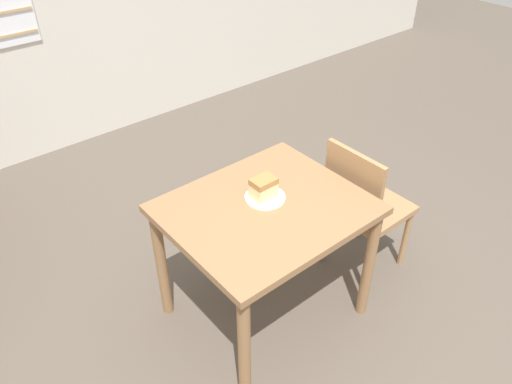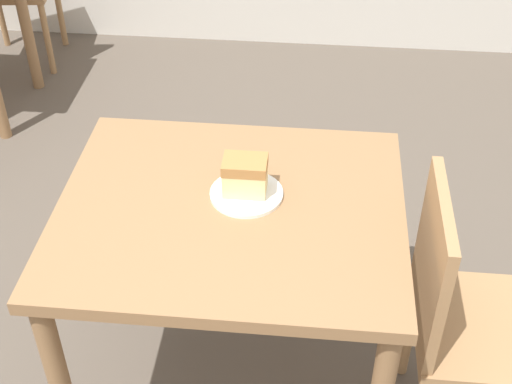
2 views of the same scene
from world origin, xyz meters
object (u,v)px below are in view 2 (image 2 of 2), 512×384
Objects in this scene: dining_table_near at (231,238)px; cake_slice at (245,175)px; chair_near_window at (466,315)px; plate at (246,194)px.

cake_slice is (0.04, 0.06, 0.18)m from dining_table_near.
chair_near_window is at bearing -12.86° from cake_slice.
plate is at bearing -60.04° from cake_slice.
cake_slice is at bearing 77.14° from chair_near_window.
cake_slice is (-0.65, 0.15, 0.34)m from chair_near_window.
cake_slice is at bearing 60.08° from dining_table_near.
plate is at bearing 53.36° from dining_table_near.
plate is at bearing 77.71° from chair_near_window.
plate reaches higher than dining_table_near.
cake_slice reaches higher than dining_table_near.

